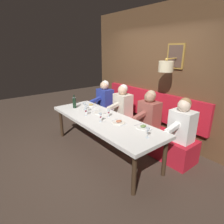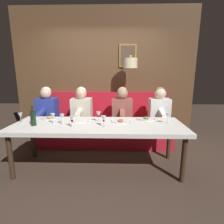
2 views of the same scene
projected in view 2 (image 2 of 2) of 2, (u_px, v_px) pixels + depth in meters
name	position (u px, v px, depth m)	size (l,w,h in m)	color
ground_plane	(99.00, 167.00, 2.89)	(12.00, 12.00, 0.00)	#423328
dining_table	(98.00, 128.00, 2.74)	(0.90, 2.64, 0.74)	silver
banquette_bench	(103.00, 135.00, 3.71)	(0.52, 2.84, 0.45)	red
back_wall_panel	(105.00, 79.00, 4.02)	(0.59, 4.04, 2.90)	brown
diner_nearest	(159.00, 108.00, 3.54)	(0.60, 0.40, 0.79)	white
diner_near	(122.00, 108.00, 3.56)	(0.60, 0.40, 0.79)	#934C42
diner_middle	(82.00, 108.00, 3.58)	(0.60, 0.40, 0.79)	beige
diner_far	(47.00, 108.00, 3.60)	(0.60, 0.40, 0.79)	#283893
place_setting_0	(121.00, 121.00, 2.81)	(0.24, 0.32, 0.05)	silver
place_setting_1	(79.00, 121.00, 2.88)	(0.24, 0.32, 0.01)	silver
place_setting_2	(50.00, 118.00, 3.02)	(0.24, 0.31, 0.05)	white
place_setting_3	(146.00, 119.00, 2.97)	(0.24, 0.32, 0.05)	silver
wine_glass_0	(53.00, 116.00, 2.72)	(0.07, 0.07, 0.16)	silver
wine_glass_1	(72.00, 119.00, 2.55)	(0.07, 0.07, 0.16)	silver
wine_glass_2	(62.00, 117.00, 2.68)	(0.07, 0.07, 0.16)	silver
wine_glass_3	(20.00, 116.00, 2.76)	(0.07, 0.07, 0.16)	silver
wine_glass_4	(98.00, 115.00, 2.84)	(0.07, 0.07, 0.16)	silver
wine_glass_5	(104.00, 119.00, 2.58)	(0.07, 0.07, 0.16)	silver
wine_glass_6	(168.00, 116.00, 2.72)	(0.07, 0.07, 0.16)	silver
wine_bottle	(33.00, 118.00, 2.63)	(0.08, 0.08, 0.30)	black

